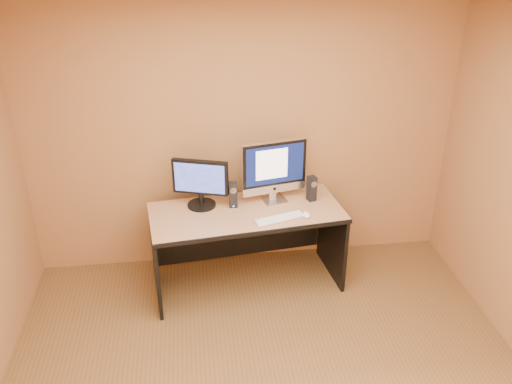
% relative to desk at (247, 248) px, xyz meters
% --- Properties ---
extents(walls, '(4.00, 4.00, 2.60)m').
position_rel_desk_xyz_m(walls, '(0.03, -1.50, 0.91)').
color(walls, olive).
rests_on(walls, ground).
extents(ceiling, '(4.00, 4.00, 0.00)m').
position_rel_desk_xyz_m(ceiling, '(0.03, -1.50, 2.21)').
color(ceiling, white).
rests_on(ceiling, walls).
extents(desk, '(1.77, 0.93, 0.79)m').
position_rel_desk_xyz_m(desk, '(0.00, 0.00, 0.00)').
color(desk, '#AD7F56').
rests_on(desk, ground).
extents(imac, '(0.64, 0.34, 0.58)m').
position_rel_desk_xyz_m(imac, '(0.28, 0.16, 0.69)').
color(imac, silver).
rests_on(imac, desk).
extents(second_monitor, '(0.56, 0.40, 0.45)m').
position_rel_desk_xyz_m(second_monitor, '(-0.39, 0.15, 0.62)').
color(second_monitor, black).
rests_on(second_monitor, desk).
extents(speaker_left, '(0.08, 0.08, 0.23)m').
position_rel_desk_xyz_m(speaker_left, '(-0.11, 0.11, 0.51)').
color(speaker_left, black).
rests_on(speaker_left, desk).
extents(speaker_right, '(0.09, 0.09, 0.23)m').
position_rel_desk_xyz_m(speaker_right, '(0.61, 0.14, 0.51)').
color(speaker_right, black).
rests_on(speaker_right, desk).
extents(keyboard, '(0.47, 0.25, 0.02)m').
position_rel_desk_xyz_m(keyboard, '(0.27, -0.18, 0.40)').
color(keyboard, silver).
rests_on(keyboard, desk).
extents(mouse, '(0.06, 0.11, 0.04)m').
position_rel_desk_xyz_m(mouse, '(0.51, -0.16, 0.41)').
color(mouse, white).
rests_on(mouse, desk).
extents(cable_a, '(0.07, 0.23, 0.01)m').
position_rel_desk_xyz_m(cable_a, '(0.35, 0.29, 0.40)').
color(cable_a, black).
rests_on(cable_a, desk).
extents(cable_b, '(0.09, 0.18, 0.01)m').
position_rel_desk_xyz_m(cable_b, '(0.27, 0.27, 0.40)').
color(cable_b, black).
rests_on(cable_b, desk).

